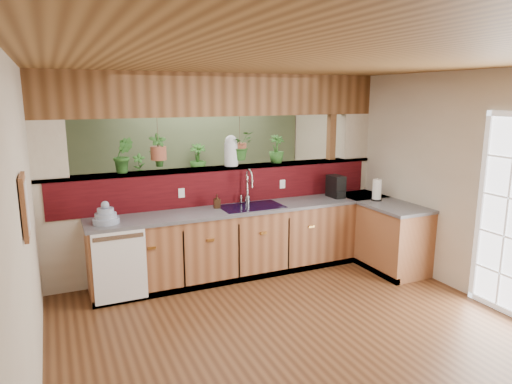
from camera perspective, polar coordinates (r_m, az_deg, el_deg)
name	(u,v)px	position (r m, az deg, el deg)	size (l,w,h in m)	color
ground	(266,304)	(5.31, 1.27, -13.87)	(4.60, 7.00, 0.01)	#4F2D18
ceiling	(267,67)	(4.79, 1.41, 15.38)	(4.60, 7.00, 0.01)	brown
wall_back	(180,155)	(8.14, -9.43, 4.64)	(4.60, 0.02, 2.60)	beige
wall_left	(28,215)	(4.43, -26.60, -2.56)	(0.02, 7.00, 2.60)	beige
wall_right	(429,177)	(6.22, 20.80, 1.79)	(0.02, 7.00, 2.60)	beige
pass_through_partition	(225,181)	(6.14, -3.88, 1.38)	(4.60, 0.21, 2.60)	beige
pass_through_ledge	(223,168)	(6.10, -4.17, 3.02)	(4.60, 0.21, 0.04)	brown
header_beam	(222,95)	(6.03, -4.31, 12.03)	(4.60, 0.15, 0.55)	brown
sage_backwall	(181,155)	(8.12, -9.40, 4.62)	(4.55, 0.02, 2.55)	#526343
countertop	(294,236)	(6.22, 4.79, -5.53)	(4.14, 1.52, 0.90)	brown
dishwasher	(120,267)	(5.34, -16.61, -8.93)	(0.58, 0.03, 0.82)	white
navy_sink	(251,212)	(5.96, -0.58, -2.55)	(0.82, 0.50, 0.18)	black
framed_print	(25,206)	(3.59, -26.91, -1.62)	(0.04, 0.35, 0.45)	brown
faucet	(248,185)	(6.03, -0.98, 0.88)	(0.21, 0.21, 0.47)	#B7B7B2
dish_stack	(106,216)	(5.42, -18.26, -2.92)	(0.29, 0.29, 0.26)	#8795AF
soap_dispenser	(217,201)	(5.86, -4.90, -1.16)	(0.08, 0.08, 0.18)	#3C2515
coffee_maker	(336,187)	(6.55, 9.99, 0.58)	(0.17, 0.28, 0.31)	black
paper_towel	(377,190)	(6.47, 14.88, 0.21)	(0.15, 0.15, 0.31)	black
glass_jar	(231,151)	(6.11, -3.13, 5.19)	(0.19, 0.19, 0.41)	silver
ledge_plant_left	(123,155)	(5.76, -16.26, 4.44)	(0.24, 0.19, 0.44)	#24541D
ledge_plant_right	(277,149)	(6.39, 2.58, 5.39)	(0.22, 0.22, 0.39)	#24541D
hanging_plant_a	(158,140)	(5.81, -12.17, 6.43)	(0.23, 0.20, 0.54)	brown
hanging_plant_b	(240,133)	(6.13, -2.05, 7.33)	(0.42, 0.39, 0.51)	brown
shelving_console	(172,203)	(7.98, -10.51, -1.39)	(1.49, 0.40, 0.99)	black
shelf_plant_a	(139,165)	(7.75, -14.40, 3.24)	(0.21, 0.14, 0.39)	#24541D
shelf_plant_b	(198,158)	(7.97, -7.28, 4.18)	(0.28, 0.28, 0.51)	#24541D
floor_plant	(268,218)	(7.28, 1.51, -3.21)	(0.74, 0.64, 0.82)	#24541D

